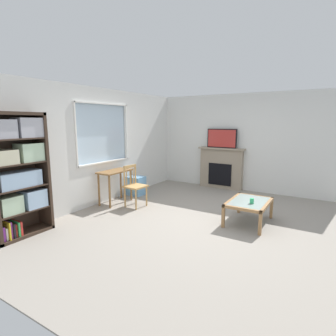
# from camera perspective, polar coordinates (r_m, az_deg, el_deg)

# --- Properties ---
(ground) EXTENTS (6.35, 5.67, 0.02)m
(ground) POSITION_cam_1_polar(r_m,az_deg,el_deg) (5.24, 5.69, -10.81)
(ground) COLOR gray
(wall_back_with_window) EXTENTS (5.35, 0.15, 2.56)m
(wall_back_with_window) POSITION_cam_1_polar(r_m,az_deg,el_deg) (6.31, -13.58, 4.16)
(wall_back_with_window) COLOR silver
(wall_back_with_window) RESTS_ON ground
(wall_right) EXTENTS (0.12, 4.87, 2.56)m
(wall_right) POSITION_cam_1_polar(r_m,az_deg,el_deg) (7.49, 15.10, 5.26)
(wall_right) COLOR silver
(wall_right) RESTS_ON ground
(bookshelf) EXTENTS (0.90, 0.38, 1.98)m
(bookshelf) POSITION_cam_1_polar(r_m,az_deg,el_deg) (4.86, -29.31, -0.65)
(bookshelf) COLOR #38281E
(bookshelf) RESTS_ON ground
(desk_under_window) EXTENTS (0.81, 0.42, 0.75)m
(desk_under_window) POSITION_cam_1_polar(r_m,az_deg,el_deg) (6.15, -11.14, -1.90)
(desk_under_window) COLOR brown
(desk_under_window) RESTS_ON ground
(wooden_chair) EXTENTS (0.45, 0.43, 0.90)m
(wooden_chair) POSITION_cam_1_polar(r_m,az_deg,el_deg) (5.88, -7.15, -3.70)
(wooden_chair) COLOR tan
(wooden_chair) RESTS_ON ground
(plastic_drawer_unit) EXTENTS (0.35, 0.40, 0.47)m
(plastic_drawer_unit) POSITION_cam_1_polar(r_m,az_deg,el_deg) (6.85, -6.82, -3.73)
(plastic_drawer_unit) COLOR #72ADDB
(plastic_drawer_unit) RESTS_ON ground
(fireplace) EXTENTS (0.26, 1.28, 1.13)m
(fireplace) POSITION_cam_1_polar(r_m,az_deg,el_deg) (7.57, 11.20, 0.01)
(fireplace) COLOR gray
(fireplace) RESTS_ON ground
(tv) EXTENTS (0.06, 0.82, 0.51)m
(tv) POSITION_cam_1_polar(r_m,az_deg,el_deg) (7.46, 11.36, 6.19)
(tv) COLOR black
(tv) RESTS_ON fireplace
(coffee_table) EXTENTS (0.97, 0.68, 0.41)m
(coffee_table) POSITION_cam_1_polar(r_m,az_deg,el_deg) (5.14, 16.79, -7.30)
(coffee_table) COLOR #8C9E99
(coffee_table) RESTS_ON ground
(sippy_cup) EXTENTS (0.07, 0.07, 0.09)m
(sippy_cup) POSITION_cam_1_polar(r_m,az_deg,el_deg) (4.97, 17.36, -6.67)
(sippy_cup) COLOR #33B770
(sippy_cup) RESTS_ON coffee_table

